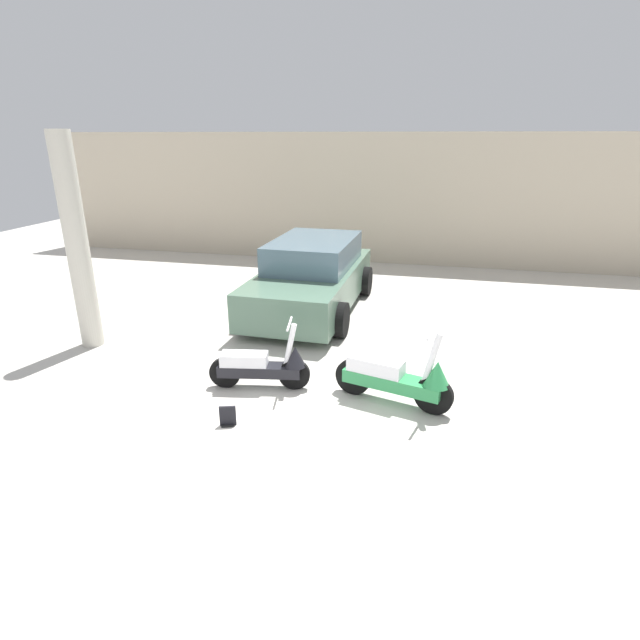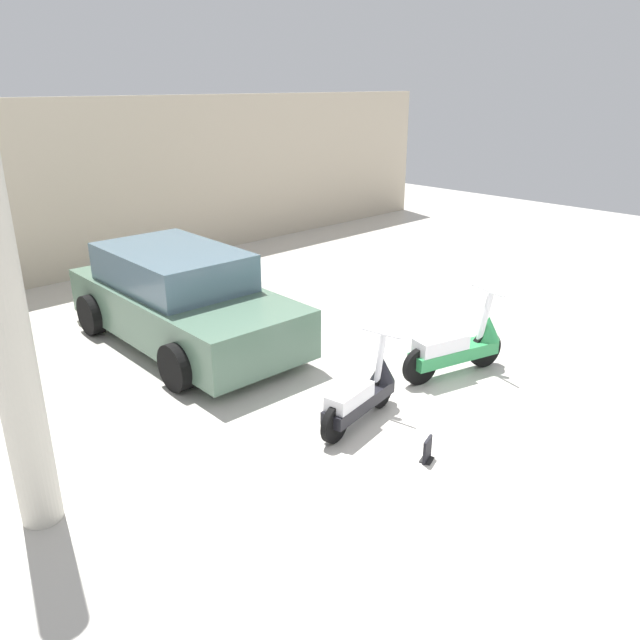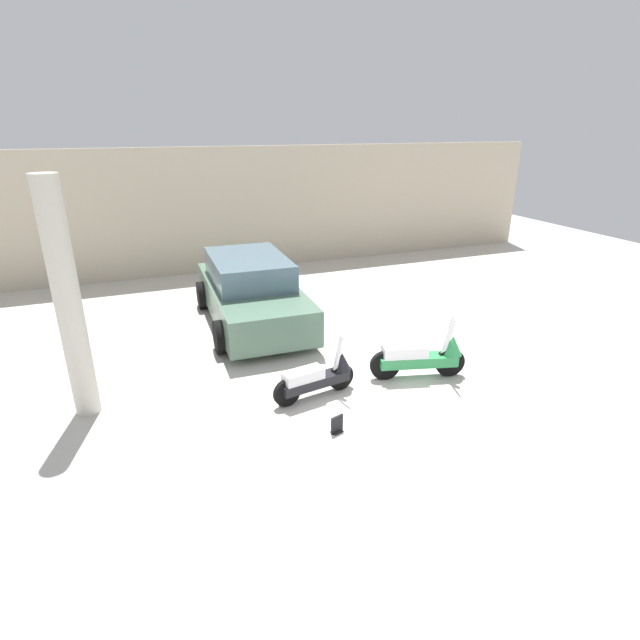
% 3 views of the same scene
% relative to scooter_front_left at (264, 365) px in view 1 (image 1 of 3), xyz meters
% --- Properties ---
extents(ground_plane, '(28.00, 28.00, 0.00)m').
position_rel_scooter_front_left_xyz_m(ground_plane, '(0.58, -1.06, -0.35)').
color(ground_plane, beige).
extents(wall_back, '(19.60, 0.12, 3.43)m').
position_rel_scooter_front_left_xyz_m(wall_back, '(0.58, 7.78, 1.37)').
color(wall_back, beige).
rests_on(wall_back, ground_plane).
extents(scooter_front_left, '(1.41, 0.56, 0.99)m').
position_rel_scooter_front_left_xyz_m(scooter_front_left, '(0.00, 0.00, 0.00)').
color(scooter_front_left, black).
rests_on(scooter_front_left, ground_plane).
extents(scooter_front_right, '(1.58, 0.73, 1.13)m').
position_rel_scooter_front_left_xyz_m(scooter_front_right, '(1.85, -0.04, 0.05)').
color(scooter_front_right, black).
rests_on(scooter_front_right, ground_plane).
extents(car_rear_left, '(2.10, 4.18, 1.40)m').
position_rel_scooter_front_left_xyz_m(car_rear_left, '(-0.17, 3.48, 0.32)').
color(car_rear_left, '#51705B').
rests_on(car_rear_left, ground_plane).
extents(placard_near_left_scooter, '(0.20, 0.16, 0.26)m').
position_rel_scooter_front_left_xyz_m(placard_near_left_scooter, '(-0.12, -1.02, -0.24)').
color(placard_near_left_scooter, black).
rests_on(placard_near_left_scooter, ground_plane).
extents(support_column_side, '(0.35, 0.35, 3.43)m').
position_rel_scooter_front_left_xyz_m(support_column_side, '(-3.35, 0.83, 1.37)').
color(support_column_side, beige).
rests_on(support_column_side, ground_plane).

